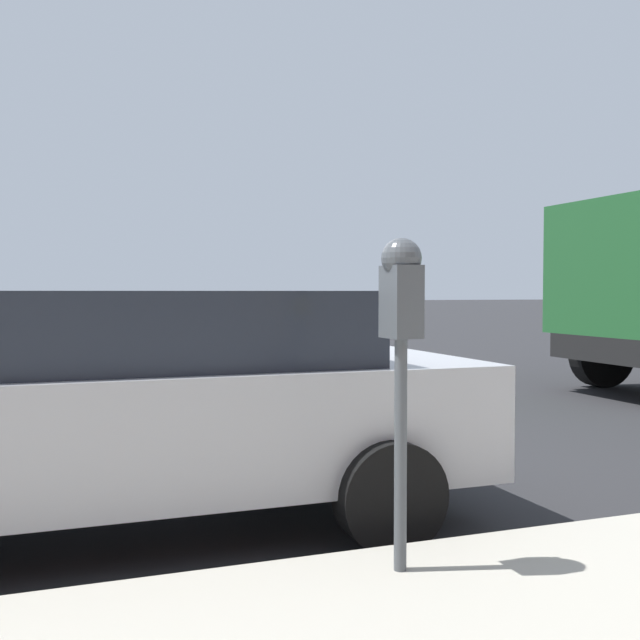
# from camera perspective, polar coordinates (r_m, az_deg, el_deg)

# --- Properties ---
(ground_plane) EXTENTS (220.00, 220.00, 0.00)m
(ground_plane) POSITION_cam_1_polar(r_m,az_deg,el_deg) (5.96, -9.65, -12.25)
(ground_plane) COLOR #2B2B2D
(parking_meter) EXTENTS (0.21, 0.19, 1.57)m
(parking_meter) POSITION_cam_1_polar(r_m,az_deg,el_deg) (3.51, 6.19, 0.23)
(parking_meter) COLOR #4C5156
(parking_meter) RESTS_ON sidewalk
(car_silver) EXTENTS (2.02, 4.38, 1.49)m
(car_silver) POSITION_cam_1_polar(r_m,az_deg,el_deg) (4.79, -13.88, -6.16)
(car_silver) COLOR #B7BABF
(car_silver) RESTS_ON ground_plane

